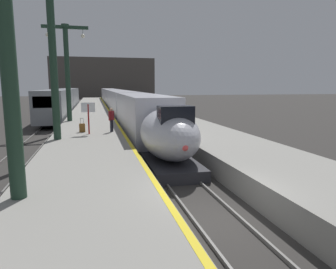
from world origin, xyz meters
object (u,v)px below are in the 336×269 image
(regional_train_adjacent, at_px, (64,100))
(station_column_mid, at_px, (52,38))
(rolling_suitcase, at_px, (82,128))
(departure_info_board, at_px, (88,112))
(highspeed_train_main, at_px, (118,101))
(station_column_far, at_px, (67,63))
(passenger_near_edge, at_px, (111,118))

(regional_train_adjacent, relative_size, station_column_mid, 3.66)
(station_column_mid, height_order, rolling_suitcase, station_column_mid)
(departure_info_board, bearing_deg, regional_train_adjacent, 98.27)
(highspeed_train_main, bearing_deg, regional_train_adjacent, 178.03)
(station_column_mid, bearing_deg, station_column_far, 90.00)
(highspeed_train_main, bearing_deg, departure_info_board, -98.37)
(station_column_far, height_order, departure_info_board, station_column_far)
(station_column_mid, relative_size, departure_info_board, 4.71)
(station_column_far, distance_m, passenger_near_edge, 9.55)
(departure_info_board, bearing_deg, rolling_suitcase, 115.04)
(station_column_mid, bearing_deg, highspeed_train_main, 78.59)
(highspeed_train_main, xyz_separation_m, passenger_near_edge, (-2.51, -26.88, 0.06))
(regional_train_adjacent, distance_m, station_column_mid, 29.98)
(regional_train_adjacent, relative_size, passenger_near_edge, 21.66)
(rolling_suitcase, bearing_deg, station_column_mid, -116.97)
(rolling_suitcase, xyz_separation_m, departure_info_board, (0.48, -1.02, 1.20))
(regional_train_adjacent, xyz_separation_m, departure_info_board, (4.04, -27.83, 0.43))
(station_column_far, height_order, rolling_suitcase, station_column_far)
(passenger_near_edge, bearing_deg, rolling_suitcase, 170.16)
(highspeed_train_main, bearing_deg, station_column_far, -107.23)
(station_column_far, relative_size, rolling_suitcase, 8.78)
(station_column_far, bearing_deg, regional_train_adjacent, 96.50)
(highspeed_train_main, xyz_separation_m, departure_info_board, (-4.06, -27.55, 0.58))
(station_column_far, bearing_deg, passenger_near_edge, -66.66)
(passenger_near_edge, relative_size, rolling_suitcase, 1.72)
(departure_info_board, bearing_deg, station_column_far, 102.20)
(passenger_near_edge, bearing_deg, regional_train_adjacent, 101.63)
(highspeed_train_main, xyz_separation_m, station_column_far, (-5.90, -19.02, 4.30))
(regional_train_adjacent, bearing_deg, station_column_mid, -85.74)
(passenger_near_edge, distance_m, departure_info_board, 1.76)
(regional_train_adjacent, height_order, station_column_mid, station_column_mid)
(station_column_far, bearing_deg, departure_info_board, -77.80)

